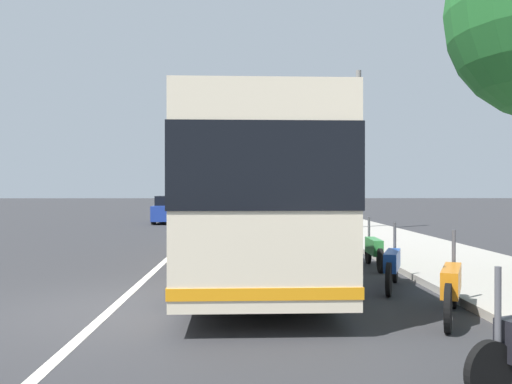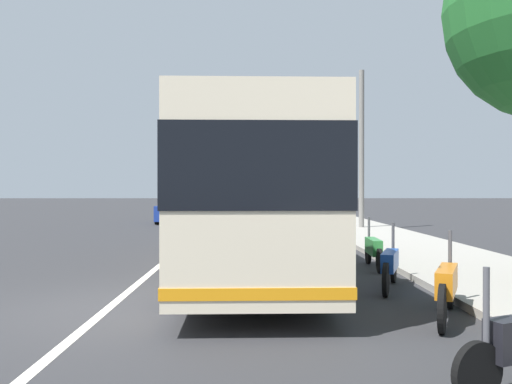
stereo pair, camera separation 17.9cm
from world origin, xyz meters
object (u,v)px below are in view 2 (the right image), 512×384
(motorcycle_nearest_curb, at_px, (390,265))
(car_far_distant, at_px, (258,207))
(motorcycle_mid_row, at_px, (447,287))
(utility_pole, at_px, (362,150))
(motorcycle_far_end, at_px, (373,250))
(coach_bus, at_px, (250,191))
(car_ahead_same_lane, at_px, (175,210))

(motorcycle_nearest_curb, xyz_separation_m, car_far_distant, (26.10, 2.21, 0.27))
(motorcycle_nearest_curb, relative_size, car_far_distant, 0.47)
(motorcycle_mid_row, height_order, utility_pole, utility_pole)
(motorcycle_far_end, height_order, utility_pole, utility_pole)
(coach_bus, relative_size, utility_pole, 1.61)
(motorcycle_mid_row, distance_m, motorcycle_nearest_curb, 2.44)
(car_ahead_same_lane, xyz_separation_m, utility_pole, (-5.56, -9.69, 3.08))
(coach_bus, relative_size, car_far_distant, 2.79)
(motorcycle_far_end, bearing_deg, motorcycle_nearest_curb, 176.40)
(motorcycle_mid_row, bearing_deg, car_far_distant, 29.12)
(car_far_distant, xyz_separation_m, car_ahead_same_lane, (-5.45, 4.89, -0.01))
(coach_bus, height_order, motorcycle_nearest_curb, coach_bus)
(motorcycle_nearest_curb, distance_m, motorcycle_far_end, 2.78)
(car_far_distant, height_order, car_ahead_same_lane, car_far_distant)
(motorcycle_nearest_curb, height_order, utility_pole, utility_pole)
(utility_pole, bearing_deg, motorcycle_mid_row, 172.30)
(car_far_distant, bearing_deg, motorcycle_far_end, -171.30)
(motorcycle_mid_row, relative_size, motorcycle_far_end, 1.01)
(coach_bus, height_order, utility_pole, utility_pole)
(car_ahead_same_lane, height_order, utility_pole, utility_pole)
(motorcycle_nearest_curb, bearing_deg, car_far_distant, 24.84)
(coach_bus, distance_m, car_far_distant, 23.56)
(motorcycle_mid_row, bearing_deg, motorcycle_nearest_curb, 29.23)
(utility_pole, bearing_deg, car_ahead_same_lane, 60.14)
(motorcycle_far_end, relative_size, utility_pole, 0.28)
(car_ahead_same_lane, bearing_deg, motorcycle_mid_row, 16.30)
(motorcycle_nearest_curb, xyz_separation_m, utility_pole, (15.09, -2.58, 3.35))
(coach_bus, relative_size, car_ahead_same_lane, 3.02)
(motorcycle_far_end, xyz_separation_m, car_ahead_same_lane, (17.89, 7.42, 0.28))
(car_far_distant, bearing_deg, motorcycle_mid_row, -172.62)
(coach_bus, height_order, car_ahead_same_lane, coach_bus)
(motorcycle_mid_row, relative_size, car_ahead_same_lane, 0.53)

